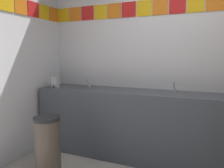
% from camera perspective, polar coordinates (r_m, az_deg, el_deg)
% --- Properties ---
extents(wall_back, '(4.35, 0.09, 2.89)m').
position_cam_1_polar(wall_back, '(3.10, 21.87, 8.43)').
color(wall_back, silver).
rests_on(wall_back, ground_plane).
extents(vanity_counter, '(2.43, 0.55, 0.90)m').
position_cam_1_polar(vanity_counter, '(3.10, 3.40, -9.66)').
color(vanity_counter, '#4C515B').
rests_on(vanity_counter, ground_plane).
extents(faucet_left, '(0.04, 0.10, 0.14)m').
position_cam_1_polar(faucet_left, '(3.33, -5.82, 0.14)').
color(faucet_left, silver).
rests_on(faucet_left, vanity_counter).
extents(faucet_right, '(0.04, 0.10, 0.14)m').
position_cam_1_polar(faucet_right, '(2.93, 15.29, -1.01)').
color(faucet_right, silver).
rests_on(faucet_right, vanity_counter).
extents(soap_dispenser, '(0.09, 0.09, 0.16)m').
position_cam_1_polar(soap_dispenser, '(3.35, -14.00, 0.46)').
color(soap_dispenser, '#B7BABF').
rests_on(soap_dispenser, vanity_counter).
extents(trash_bin, '(0.29, 0.29, 0.68)m').
position_cam_1_polar(trash_bin, '(2.75, -15.81, -14.71)').
color(trash_bin, brown).
rests_on(trash_bin, ground_plane).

